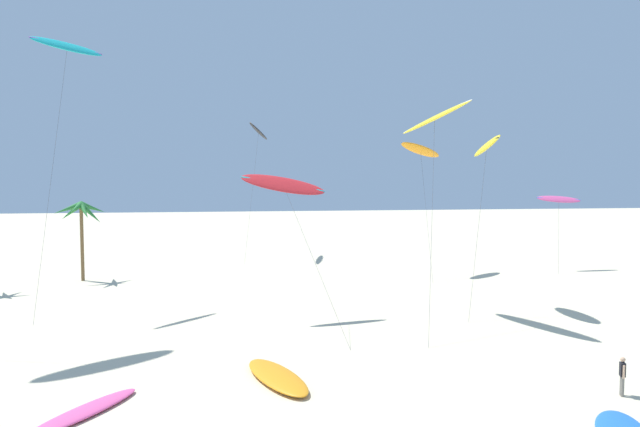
{
  "coord_description": "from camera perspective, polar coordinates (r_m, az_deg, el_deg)",
  "views": [
    {
      "loc": [
        -2.34,
        -5.76,
        9.26
      ],
      "look_at": [
        1.35,
        18.67,
        7.69
      ],
      "focal_mm": 31.7,
      "sensor_mm": 36.0,
      "label": 1
    }
  ],
  "objects": [
    {
      "name": "palm_tree_1",
      "position": [
        54.68,
        -22.99,
        0.03
      ],
      "size": [
        4.18,
        4.82,
        7.16
      ],
      "color": "brown",
      "rests_on": "ground"
    },
    {
      "name": "flying_kite_1",
      "position": [
        44.46,
        -24.16,
        15.1
      ],
      "size": [
        4.44,
        6.96,
        18.95
      ],
      "color": "#19B2B7",
      "rests_on": "ground"
    },
    {
      "name": "flying_kite_3",
      "position": [
        56.27,
        10.12,
        6.34
      ],
      "size": [
        5.29,
        7.73,
        13.0
      ],
      "color": "orange",
      "rests_on": "ground"
    },
    {
      "name": "flying_kite_6",
      "position": [
        41.6,
        16.48,
        6.54
      ],
      "size": [
        3.65,
        6.08,
        12.54
      ],
      "color": "yellow",
      "rests_on": "ground"
    },
    {
      "name": "flying_kite_4",
      "position": [
        37.34,
        -3.7,
        2.92
      ],
      "size": [
        5.78,
        8.89,
        9.85
      ],
      "color": "red",
      "rests_on": "ground"
    },
    {
      "name": "flying_kite_0",
      "position": [
        62.19,
        22.96,
        1.34
      ],
      "size": [
        4.92,
        3.6,
        7.63
      ],
      "color": "#EA5193",
      "rests_on": "ground"
    },
    {
      "name": "grounded_kite_0",
      "position": [
        25.11,
        -22.73,
        -17.97
      ],
      "size": [
        3.96,
        5.03,
        0.26
      ],
      "color": "#EA5193",
      "rests_on": "ground"
    },
    {
      "name": "flying_kite_7",
      "position": [
        38.24,
        11.5,
        9.42
      ],
      "size": [
        4.3,
        10.41,
        14.31
      ],
      "color": "yellow",
      "rests_on": "ground"
    },
    {
      "name": "flying_kite_2",
      "position": [
        66.99,
        -6.21,
        8.22
      ],
      "size": [
        3.47,
        9.64,
        15.76
      ],
      "color": "black",
      "rests_on": "ground"
    },
    {
      "name": "grounded_kite_2",
      "position": [
        26.91,
        -4.36,
        -16.09
      ],
      "size": [
        3.45,
        5.72,
        0.36
      ],
      "color": "orange",
      "rests_on": "ground"
    },
    {
      "name": "person_near_left",
      "position": [
        27.98,
        28.22,
        -14.14
      ],
      "size": [
        0.3,
        0.48,
        1.68
      ],
      "color": "slate",
      "rests_on": "ground"
    }
  ]
}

